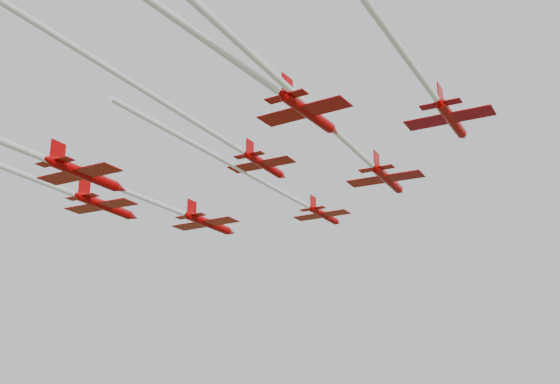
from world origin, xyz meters
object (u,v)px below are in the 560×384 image
at_px(jet_row4_left, 17,147).
at_px(jet_row2_left, 156,203).
at_px(jet_lead, 284,193).
at_px(jet_row3_mid, 185,115).
at_px(jet_row2_right, 352,147).
at_px(jet_row3_left, 30,177).
at_px(jet_row4_right, 235,61).
at_px(jet_row3_right, 383,25).

bearing_deg(jet_row4_left, jet_row2_left, 91.42).
height_order(jet_lead, jet_row3_mid, jet_row3_mid).
bearing_deg(jet_row3_mid, jet_lead, 96.08).
relative_size(jet_row2_right, jet_row3_left, 0.94).
height_order(jet_row2_right, jet_row4_right, jet_row2_right).
bearing_deg(jet_row2_left, jet_row3_right, -27.42).
xyz_separation_m(jet_lead, jet_row2_right, (13.00, -12.05, 0.07)).
height_order(jet_row4_left, jet_row4_right, jet_row4_right).
bearing_deg(jet_row2_right, jet_row3_right, -63.81).
distance_m(jet_row2_right, jet_row3_right, 25.07).
height_order(jet_row2_left, jet_row3_right, jet_row3_right).
height_order(jet_row3_mid, jet_row4_left, jet_row3_mid).
distance_m(jet_row3_left, jet_row4_right, 34.64).
relative_size(jet_row3_right, jet_row4_left, 1.51).
distance_m(jet_lead, jet_row2_right, 17.72).
bearing_deg(jet_row3_left, jet_row3_mid, -6.44).
relative_size(jet_row2_right, jet_row3_mid, 0.90).
bearing_deg(jet_row4_left, jet_lead, 74.08).
bearing_deg(jet_row3_left, jet_row2_right, 19.69).
relative_size(jet_lead, jet_row2_left, 1.00).
bearing_deg(jet_row3_right, jet_row3_mid, 162.28).
height_order(jet_row2_right, jet_row3_right, jet_row2_right).
bearing_deg(jet_row2_left, jet_row2_right, 6.38).
height_order(jet_row2_left, jet_row4_right, jet_row4_right).
xyz_separation_m(jet_row2_left, jet_row3_left, (-10.27, -10.12, 1.42)).
bearing_deg(jet_row3_right, jet_row4_right, -177.67).
height_order(jet_row3_left, jet_row3_right, jet_row3_right).
height_order(jet_row2_left, jet_row3_mid, jet_row3_mid).
bearing_deg(jet_lead, jet_row2_left, -128.00).
bearing_deg(jet_lead, jet_row4_right, -67.09).
bearing_deg(jet_row2_right, jet_row4_right, -93.27).
relative_size(jet_row3_mid, jet_row4_left, 1.30).
relative_size(jet_row2_left, jet_row3_right, 0.73).
bearing_deg(jet_row4_right, jet_row3_right, 6.47).
xyz_separation_m(jet_row3_left, jet_row3_right, (44.57, -13.15, 1.46)).
bearing_deg(jet_lead, jet_row3_mid, -82.55).
relative_size(jet_row3_left, jet_row4_right, 1.09).
bearing_deg(jet_row2_left, jet_row3_left, -128.69).
relative_size(jet_row3_left, jet_row3_mid, 0.96).
bearing_deg(jet_row3_right, jet_lead, 127.50).
distance_m(jet_row4_left, jet_row4_right, 23.91).
distance_m(jet_lead, jet_row4_right, 36.17).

